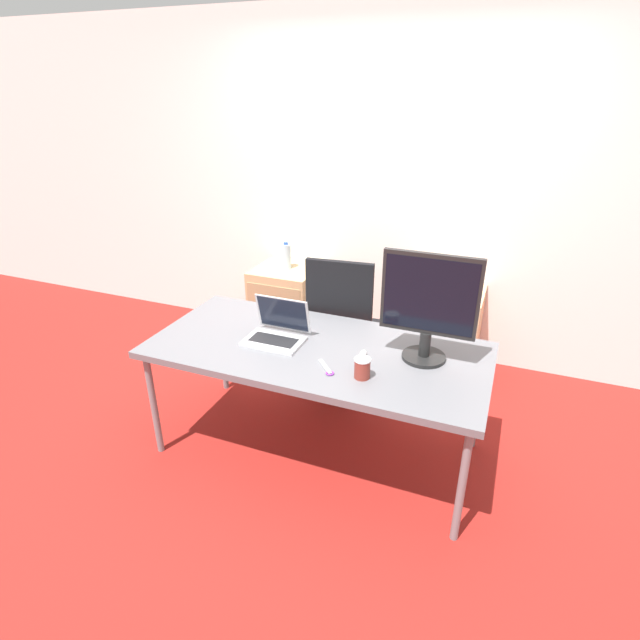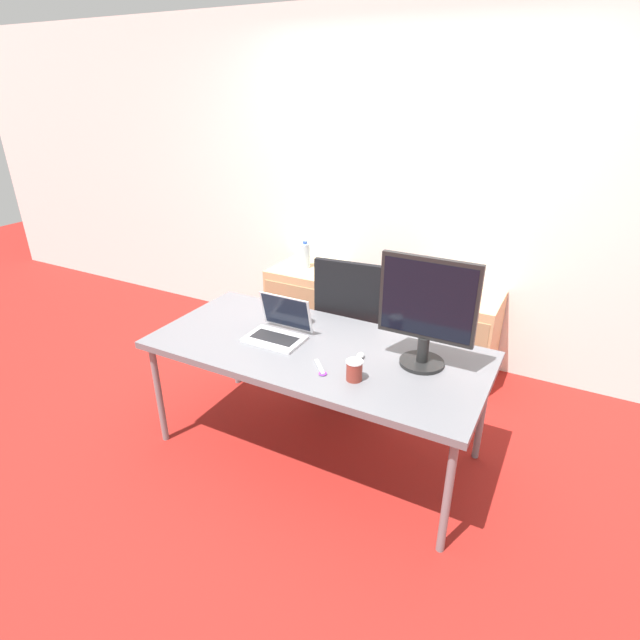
{
  "view_description": "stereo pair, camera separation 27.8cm",
  "coord_description": "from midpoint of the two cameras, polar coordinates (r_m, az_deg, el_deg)",
  "views": [
    {
      "loc": [
        0.93,
        -2.29,
        2.05
      ],
      "look_at": [
        0.0,
        0.04,
        0.86
      ],
      "focal_mm": 28.0,
      "sensor_mm": 36.0,
      "label": 1
    },
    {
      "loc": [
        1.19,
        -2.17,
        2.05
      ],
      "look_at": [
        0.0,
        0.04,
        0.86
      ],
      "focal_mm": 28.0,
      "sensor_mm": 36.0,
      "label": 2
    }
  ],
  "objects": [
    {
      "name": "coffee_cup_brown",
      "position": [
        2.5,
        1.68,
        -5.61
      ],
      "size": [
        0.08,
        0.08,
        0.11
      ],
      "color": "maroon",
      "rests_on": "desk"
    },
    {
      "name": "mouse",
      "position": [
        2.71,
        2.03,
        -3.95
      ],
      "size": [
        0.04,
        0.06,
        0.03
      ],
      "color": "silver",
      "rests_on": "desk"
    },
    {
      "name": "office_chair",
      "position": [
        3.56,
        0.61,
        -2.53
      ],
      "size": [
        0.56,
        0.58,
        1.05
      ],
      "color": "#232326",
      "rests_on": "ground_plane"
    },
    {
      "name": "coffee_cup_white",
      "position": [
        3.05,
        -5.12,
        0.35
      ],
      "size": [
        0.08,
        0.08,
        0.11
      ],
      "color": "white",
      "rests_on": "desk"
    },
    {
      "name": "desk",
      "position": [
        2.83,
        -3.15,
        -3.93
      ],
      "size": [
        1.9,
        0.88,
        0.71
      ],
      "color": "slate",
      "rests_on": "ground_plane"
    },
    {
      "name": "wall_back",
      "position": [
        3.97,
        6.14,
        14.3
      ],
      "size": [
        10.0,
        0.05,
        2.6
      ],
      "color": "white",
      "rests_on": "ground_plane"
    },
    {
      "name": "monitor",
      "position": [
        2.59,
        9.36,
        1.51
      ],
      "size": [
        0.5,
        0.23,
        0.59
      ],
      "color": "black",
      "rests_on": "desk"
    },
    {
      "name": "water_bottle",
      "position": [
        4.12,
        -5.85,
        7.24
      ],
      "size": [
        0.08,
        0.08,
        0.22
      ],
      "color": "silver",
      "rests_on": "cabinet_left"
    },
    {
      "name": "cabinet_left",
      "position": [
        4.28,
        -5.6,
        1.6
      ],
      "size": [
        0.51,
        0.51,
        0.68
      ],
      "color": "tan",
      "rests_on": "ground_plane"
    },
    {
      "name": "ground_plane",
      "position": [
        3.21,
        -2.86,
        -14.43
      ],
      "size": [
        14.0,
        14.0,
        0.0
      ],
      "primitive_type": "plane",
      "color": "maroon"
    },
    {
      "name": "laptop_center",
      "position": [
        2.89,
        -7.71,
        -1.41
      ],
      "size": [
        0.33,
        0.27,
        0.24
      ],
      "color": "silver",
      "rests_on": "desk"
    },
    {
      "name": "scissors",
      "position": [
        2.59,
        -2.3,
        -5.7
      ],
      "size": [
        0.13,
        0.14,
        0.01
      ],
      "color": "#B2B2B7",
      "rests_on": "desk"
    },
    {
      "name": "cabinet_right",
      "position": [
        3.9,
        12.01,
        -1.33
      ],
      "size": [
        0.51,
        0.51,
        0.68
      ],
      "color": "tan",
      "rests_on": "ground_plane"
    }
  ]
}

